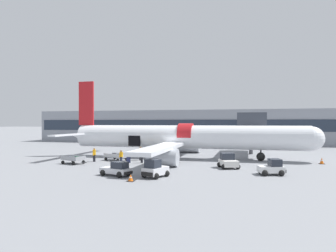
{
  "coord_description": "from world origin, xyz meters",
  "views": [
    {
      "loc": [
        10.26,
        -36.6,
        4.91
      ],
      "look_at": [
        0.17,
        1.68,
        4.42
      ],
      "focal_mm": 32.0,
      "sensor_mm": 36.0,
      "label": 1
    }
  ],
  "objects_px": {
    "baggage_tug_lead": "(155,170)",
    "baggage_tug_mid": "(272,168)",
    "suitcase_on_tarmac_upright": "(128,160)",
    "ground_crew_loader_b": "(142,156)",
    "ground_crew_supervisor": "(94,154)",
    "baggage_tug_spare": "(117,170)",
    "ground_crew_driver": "(141,153)",
    "airplane": "(182,138)",
    "baggage_tug_rear": "(228,162)",
    "baggage_cart_queued": "(74,160)",
    "baggage_cart_loading": "(117,157)",
    "ground_crew_loader_a": "(121,156)"
  },
  "relations": [
    {
      "from": "baggage_tug_lead",
      "to": "baggage_tug_mid",
      "type": "height_order",
      "value": "baggage_tug_lead"
    },
    {
      "from": "suitcase_on_tarmac_upright",
      "to": "ground_crew_loader_b",
      "type": "bearing_deg",
      "value": 14.12
    },
    {
      "from": "baggage_tug_mid",
      "to": "ground_crew_supervisor",
      "type": "bearing_deg",
      "value": 168.5
    },
    {
      "from": "baggage_tug_mid",
      "to": "suitcase_on_tarmac_upright",
      "type": "relative_size",
      "value": 3.23
    },
    {
      "from": "baggage_tug_spare",
      "to": "ground_crew_driver",
      "type": "distance_m",
      "value": 11.15
    },
    {
      "from": "airplane",
      "to": "ground_crew_loader_b",
      "type": "height_order",
      "value": "airplane"
    },
    {
      "from": "baggage_tug_lead",
      "to": "baggage_tug_rear",
      "type": "distance_m",
      "value": 9.39
    },
    {
      "from": "baggage_tug_rear",
      "to": "ground_crew_loader_b",
      "type": "xyz_separation_m",
      "value": [
        -10.36,
        1.47,
        0.16
      ]
    },
    {
      "from": "baggage_tug_spare",
      "to": "baggage_cart_queued",
      "type": "xyz_separation_m",
      "value": [
        -8.23,
        6.0,
        -0.09
      ]
    },
    {
      "from": "baggage_tug_mid",
      "to": "baggage_tug_lead",
      "type": "bearing_deg",
      "value": -158.48
    },
    {
      "from": "baggage_tug_spare",
      "to": "baggage_cart_loading",
      "type": "height_order",
      "value": "baggage_tug_spare"
    },
    {
      "from": "ground_crew_loader_a",
      "to": "ground_crew_supervisor",
      "type": "relative_size",
      "value": 0.92
    },
    {
      "from": "baggage_cart_queued",
      "to": "baggage_tug_mid",
      "type": "bearing_deg",
      "value": -4.7
    },
    {
      "from": "baggage_tug_spare",
      "to": "ground_crew_loader_a",
      "type": "height_order",
      "value": "ground_crew_loader_a"
    },
    {
      "from": "airplane",
      "to": "ground_crew_driver",
      "type": "distance_m",
      "value": 6.12
    },
    {
      "from": "ground_crew_driver",
      "to": "suitcase_on_tarmac_upright",
      "type": "xyz_separation_m",
      "value": [
        -0.64,
        -2.54,
        -0.6
      ]
    },
    {
      "from": "airplane",
      "to": "ground_crew_loader_b",
      "type": "distance_m",
      "value": 7.0
    },
    {
      "from": "airplane",
      "to": "ground_crew_loader_b",
      "type": "relative_size",
      "value": 21.81
    },
    {
      "from": "ground_crew_supervisor",
      "to": "baggage_cart_loading",
      "type": "bearing_deg",
      "value": 35.14
    },
    {
      "from": "suitcase_on_tarmac_upright",
      "to": "ground_crew_supervisor",
      "type": "bearing_deg",
      "value": -178.82
    },
    {
      "from": "airplane",
      "to": "suitcase_on_tarmac_upright",
      "type": "xyz_separation_m",
      "value": [
        -5.4,
        -5.92,
        -2.45
      ]
    },
    {
      "from": "airplane",
      "to": "ground_crew_loader_b",
      "type": "bearing_deg",
      "value": -124.67
    },
    {
      "from": "baggage_tug_mid",
      "to": "baggage_cart_queued",
      "type": "height_order",
      "value": "baggage_tug_mid"
    },
    {
      "from": "ground_crew_loader_b",
      "to": "baggage_tug_lead",
      "type": "bearing_deg",
      "value": -63.36
    },
    {
      "from": "baggage_tug_mid",
      "to": "ground_crew_loader_b",
      "type": "bearing_deg",
      "value": 162.14
    },
    {
      "from": "ground_crew_loader_a",
      "to": "ground_crew_supervisor",
      "type": "xyz_separation_m",
      "value": [
        -3.86,
        0.56,
        0.07
      ]
    },
    {
      "from": "baggage_cart_loading",
      "to": "suitcase_on_tarmac_upright",
      "type": "distance_m",
      "value": 2.7
    },
    {
      "from": "baggage_tug_lead",
      "to": "ground_crew_loader_b",
      "type": "xyz_separation_m",
      "value": [
        -4.37,
        8.71,
        0.15
      ]
    },
    {
      "from": "ground_crew_loader_b",
      "to": "suitcase_on_tarmac_upright",
      "type": "height_order",
      "value": "ground_crew_loader_b"
    },
    {
      "from": "suitcase_on_tarmac_upright",
      "to": "ground_crew_driver",
      "type": "bearing_deg",
      "value": 75.87
    },
    {
      "from": "baggage_cart_loading",
      "to": "baggage_tug_lead",
      "type": "bearing_deg",
      "value": -50.31
    },
    {
      "from": "ground_crew_loader_a",
      "to": "ground_crew_supervisor",
      "type": "bearing_deg",
      "value": 171.81
    },
    {
      "from": "baggage_cart_queued",
      "to": "ground_crew_supervisor",
      "type": "bearing_deg",
      "value": 60.13
    },
    {
      "from": "baggage_tug_rear",
      "to": "baggage_tug_lead",
      "type": "bearing_deg",
      "value": -129.6
    },
    {
      "from": "baggage_tug_lead",
      "to": "ground_crew_loader_a",
      "type": "distance_m",
      "value": 10.12
    },
    {
      "from": "ground_crew_supervisor",
      "to": "suitcase_on_tarmac_upright",
      "type": "bearing_deg",
      "value": 1.18
    },
    {
      "from": "baggage_tug_mid",
      "to": "ground_crew_driver",
      "type": "xyz_separation_m",
      "value": [
        -15.49,
        6.83,
        0.32
      ]
    },
    {
      "from": "ground_crew_supervisor",
      "to": "suitcase_on_tarmac_upright",
      "type": "relative_size",
      "value": 2.16
    },
    {
      "from": "baggage_tug_mid",
      "to": "ground_crew_loader_a",
      "type": "relative_size",
      "value": 1.63
    },
    {
      "from": "baggage_tug_spare",
      "to": "ground_crew_loader_a",
      "type": "xyz_separation_m",
      "value": [
        -3.0,
        7.83,
        0.27
      ]
    },
    {
      "from": "baggage_tug_lead",
      "to": "ground_crew_loader_b",
      "type": "distance_m",
      "value": 9.74
    },
    {
      "from": "airplane",
      "to": "baggage_tug_mid",
      "type": "bearing_deg",
      "value": -43.58
    },
    {
      "from": "ground_crew_loader_b",
      "to": "baggage_tug_rear",
      "type": "bearing_deg",
      "value": -8.08
    },
    {
      "from": "baggage_cart_queued",
      "to": "ground_crew_supervisor",
      "type": "height_order",
      "value": "ground_crew_supervisor"
    },
    {
      "from": "baggage_tug_rear",
      "to": "ground_crew_driver",
      "type": "bearing_deg",
      "value": 162.25
    },
    {
      "from": "baggage_cart_loading",
      "to": "ground_crew_loader_b",
      "type": "relative_size",
      "value": 2.59
    },
    {
      "from": "baggage_tug_mid",
      "to": "ground_crew_loader_b",
      "type": "xyz_separation_m",
      "value": [
        -14.56,
        4.69,
        0.2
      ]
    },
    {
      "from": "baggage_tug_rear",
      "to": "ground_crew_driver",
      "type": "xyz_separation_m",
      "value": [
        -11.29,
        3.61,
        0.28
      ]
    },
    {
      "from": "ground_crew_loader_a",
      "to": "baggage_cart_loading",
      "type": "bearing_deg",
      "value": 125.65
    },
    {
      "from": "baggage_tug_lead",
      "to": "suitcase_on_tarmac_upright",
      "type": "height_order",
      "value": "baggage_tug_lead"
    }
  ]
}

